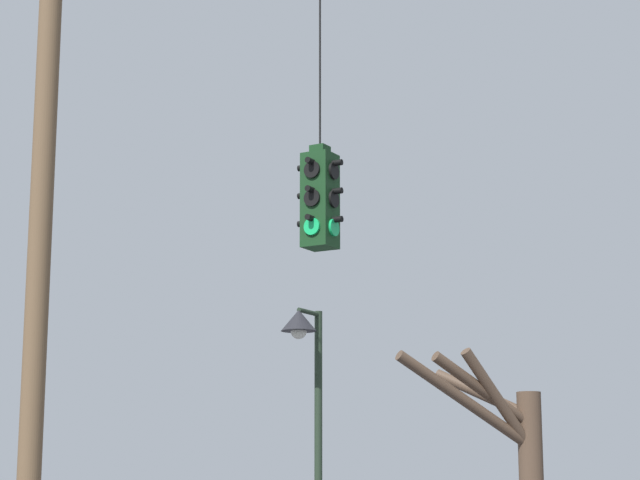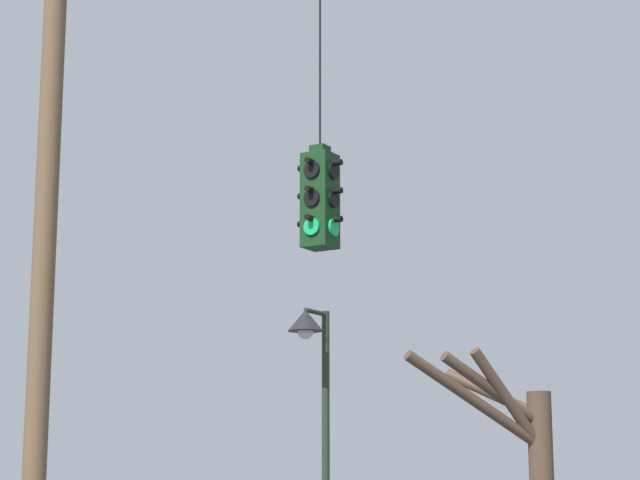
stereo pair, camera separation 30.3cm
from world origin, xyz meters
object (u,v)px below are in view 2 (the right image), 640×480
(utility_pole_left, at_px, (43,269))
(bare_tree, at_px, (524,456))
(street_lamp, at_px, (313,369))
(traffic_light_over_intersection, at_px, (320,198))

(utility_pole_left, height_order, bare_tree, utility_pole_left)
(utility_pole_left, relative_size, street_lamp, 2.07)
(traffic_light_over_intersection, distance_m, street_lamp, 5.06)
(street_lamp, relative_size, bare_tree, 1.10)
(utility_pole_left, height_order, street_lamp, utility_pole_left)
(street_lamp, height_order, bare_tree, street_lamp)
(utility_pole_left, bearing_deg, bare_tree, 66.41)
(utility_pole_left, xyz_separation_m, street_lamp, (1.67, 4.08, -1.06))
(utility_pole_left, height_order, traffic_light_over_intersection, utility_pole_left)
(traffic_light_over_intersection, bearing_deg, bare_tree, 95.80)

